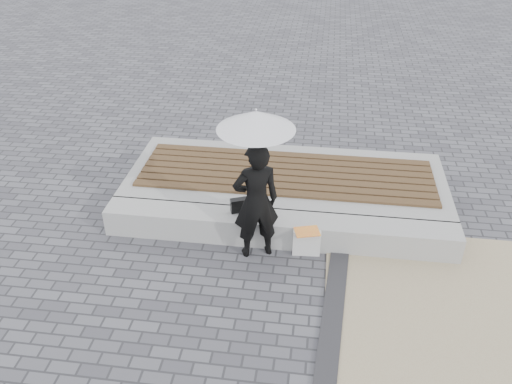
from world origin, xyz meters
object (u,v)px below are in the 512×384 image
Objects in this scene: woman at (256,202)px; canvas_tote at (306,241)px; seating_ledge at (278,229)px; handbag at (241,205)px; parasol at (256,120)px.

woman is 0.95m from canvas_tote.
canvas_tote is at bearing -29.24° from seating_ledge.
handbag is at bearing 157.86° from canvas_tote.
handbag is at bearing -77.53° from woman.
woman is 0.60m from handbag.
canvas_tote is (0.41, -0.23, -0.00)m from seating_ledge.
seating_ledge is 0.63m from handbag.
seating_ledge is at bearing 49.22° from parasol.
parasol is 3.12× the size of canvas_tote.
handbag reaches higher than seating_ledge.
seating_ledge is at bearing 146.75° from canvas_tote.
parasol is at bearing -78.97° from handbag.
parasol is at bearing -130.78° from seating_ledge.
parasol reaches higher than seating_ledge.
seating_ledge is 0.47m from canvas_tote.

